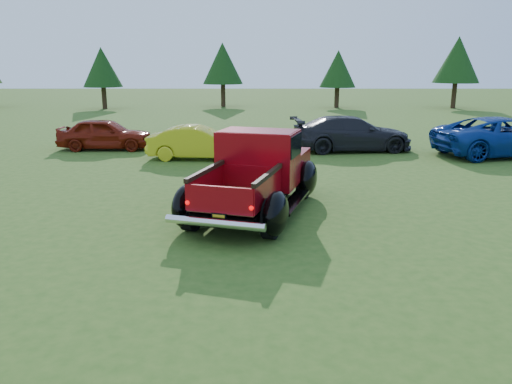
{
  "coord_description": "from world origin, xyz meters",
  "views": [
    {
      "loc": [
        -0.32,
        -9.78,
        3.45
      ],
      "look_at": [
        -0.33,
        0.2,
        0.86
      ],
      "focal_mm": 35.0,
      "sensor_mm": 36.0,
      "label": 1
    }
  ],
  "objects_px": {
    "show_car_yellow": "(199,143)",
    "show_car_grey": "(351,134)",
    "tree_east": "(457,60)",
    "show_car_red": "(105,134)",
    "tree_mid_left": "(223,63)",
    "pickup_truck": "(258,172)",
    "tree_west": "(102,67)",
    "tree_mid_right": "(338,69)",
    "show_car_blue": "(505,137)"
  },
  "relations": [
    {
      "from": "tree_mid_left",
      "to": "tree_mid_right",
      "type": "height_order",
      "value": "tree_mid_left"
    },
    {
      "from": "tree_west",
      "to": "tree_mid_right",
      "type": "bearing_deg",
      "value": 3.18
    },
    {
      "from": "show_car_red",
      "to": "show_car_grey",
      "type": "height_order",
      "value": "show_car_grey"
    },
    {
      "from": "tree_mid_right",
      "to": "pickup_truck",
      "type": "xyz_separation_m",
      "value": [
        -6.27,
        -28.01,
        -2.07
      ]
    },
    {
      "from": "show_car_yellow",
      "to": "tree_east",
      "type": "bearing_deg",
      "value": -35.86
    },
    {
      "from": "show_car_red",
      "to": "show_car_yellow",
      "type": "distance_m",
      "value": 4.59
    },
    {
      "from": "tree_mid_left",
      "to": "show_car_blue",
      "type": "bearing_deg",
      "value": -61.14
    },
    {
      "from": "tree_west",
      "to": "pickup_truck",
      "type": "xyz_separation_m",
      "value": [
        11.73,
        -27.01,
        -2.21
      ]
    },
    {
      "from": "tree_east",
      "to": "show_car_yellow",
      "type": "relative_size",
      "value": 1.46
    },
    {
      "from": "show_car_red",
      "to": "pickup_truck",
      "type": "bearing_deg",
      "value": -144.24
    },
    {
      "from": "tree_mid_left",
      "to": "show_car_grey",
      "type": "height_order",
      "value": "tree_mid_left"
    },
    {
      "from": "tree_east",
      "to": "show_car_red",
      "type": "xyz_separation_m",
      "value": [
        -21.5,
        -19.01,
        -3.02
      ]
    },
    {
      "from": "show_car_blue",
      "to": "show_car_grey",
      "type": "bearing_deg",
      "value": 68.01
    },
    {
      "from": "tree_mid_left",
      "to": "pickup_truck",
      "type": "height_order",
      "value": "tree_mid_left"
    },
    {
      "from": "tree_east",
      "to": "show_car_grey",
      "type": "height_order",
      "value": "tree_east"
    },
    {
      "from": "show_car_red",
      "to": "show_car_yellow",
      "type": "bearing_deg",
      "value": -118.2
    },
    {
      "from": "tree_east",
      "to": "show_car_blue",
      "type": "height_order",
      "value": "tree_east"
    },
    {
      "from": "tree_mid_left",
      "to": "show_car_yellow",
      "type": "xyz_separation_m",
      "value": [
        0.56,
        -22.64,
        -2.77
      ]
    },
    {
      "from": "pickup_truck",
      "to": "show_car_yellow",
      "type": "relative_size",
      "value": 1.48
    },
    {
      "from": "tree_mid_left",
      "to": "show_car_blue",
      "type": "relative_size",
      "value": 0.95
    },
    {
      "from": "show_car_yellow",
      "to": "tree_west",
      "type": "bearing_deg",
      "value": 28.51
    },
    {
      "from": "show_car_grey",
      "to": "pickup_truck",
      "type": "bearing_deg",
      "value": 149.31
    },
    {
      "from": "pickup_truck",
      "to": "tree_west",
      "type": "bearing_deg",
      "value": 130.18
    },
    {
      "from": "tree_mid_left",
      "to": "show_car_yellow",
      "type": "distance_m",
      "value": 22.82
    },
    {
      "from": "show_car_blue",
      "to": "tree_east",
      "type": "bearing_deg",
      "value": -26.67
    },
    {
      "from": "tree_mid_left",
      "to": "tree_east",
      "type": "relative_size",
      "value": 0.93
    },
    {
      "from": "show_car_blue",
      "to": "tree_mid_right",
      "type": "bearing_deg",
      "value": -2.17
    },
    {
      "from": "tree_mid_left",
      "to": "show_car_yellow",
      "type": "height_order",
      "value": "tree_mid_left"
    },
    {
      "from": "show_car_red",
      "to": "tree_mid_right",
      "type": "bearing_deg",
      "value": -33.13
    },
    {
      "from": "show_car_yellow",
      "to": "show_car_blue",
      "type": "distance_m",
      "value": 11.57
    },
    {
      "from": "tree_east",
      "to": "pickup_truck",
      "type": "bearing_deg",
      "value": -119.03
    },
    {
      "from": "pickup_truck",
      "to": "tree_mid_right",
      "type": "bearing_deg",
      "value": 94.08
    },
    {
      "from": "pickup_truck",
      "to": "show_car_yellow",
      "type": "bearing_deg",
      "value": 125.53
    },
    {
      "from": "show_car_red",
      "to": "show_car_yellow",
      "type": "relative_size",
      "value": 1.01
    },
    {
      "from": "tree_mid_left",
      "to": "pickup_truck",
      "type": "bearing_deg",
      "value": -84.62
    },
    {
      "from": "tree_mid_left",
      "to": "show_car_blue",
      "type": "xyz_separation_m",
      "value": [
        12.1,
        -21.96,
        -2.65
      ]
    },
    {
      "from": "tree_mid_left",
      "to": "show_car_red",
      "type": "distance_m",
      "value": 20.99
    },
    {
      "from": "tree_east",
      "to": "pickup_truck",
      "type": "height_order",
      "value": "tree_east"
    },
    {
      "from": "tree_east",
      "to": "show_car_blue",
      "type": "relative_size",
      "value": 1.02
    },
    {
      "from": "show_car_blue",
      "to": "pickup_truck",
      "type": "bearing_deg",
      "value": 116.36
    },
    {
      "from": "show_car_yellow",
      "to": "show_car_grey",
      "type": "relative_size",
      "value": 0.77
    },
    {
      "from": "tree_west",
      "to": "show_car_blue",
      "type": "distance_m",
      "value": 29.14
    },
    {
      "from": "show_car_yellow",
      "to": "show_car_grey",
      "type": "height_order",
      "value": "show_car_grey"
    },
    {
      "from": "tree_mid_right",
      "to": "tree_east",
      "type": "distance_m",
      "value": 9.04
    },
    {
      "from": "tree_west",
      "to": "show_car_yellow",
      "type": "bearing_deg",
      "value": -65.15
    },
    {
      "from": "tree_mid_left",
      "to": "show_car_red",
      "type": "bearing_deg",
      "value": -99.68
    },
    {
      "from": "show_car_grey",
      "to": "tree_mid_left",
      "type": "bearing_deg",
      "value": 11.38
    },
    {
      "from": "tree_mid_right",
      "to": "pickup_truck",
      "type": "distance_m",
      "value": 28.78
    },
    {
      "from": "tree_mid_right",
      "to": "show_car_red",
      "type": "xyz_separation_m",
      "value": [
        -12.5,
        -19.51,
        -2.33
      ]
    },
    {
      "from": "pickup_truck",
      "to": "show_car_yellow",
      "type": "height_order",
      "value": "pickup_truck"
    }
  ]
}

